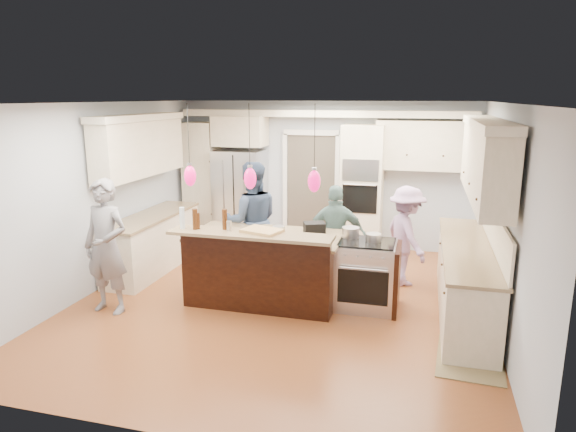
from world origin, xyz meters
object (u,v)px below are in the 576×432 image
kitchen_island (266,266)px  person_far_left (251,221)px  refrigerator (240,198)px  person_bar_end (106,247)px  island_range (368,275)px

kitchen_island → person_far_left: person_far_left is taller
refrigerator → person_bar_end: size_ratio=1.02×
kitchen_island → person_far_left: (-0.47, 0.78, 0.43)m
kitchen_island → island_range: bearing=3.1°
kitchen_island → person_bar_end: bearing=-153.9°
kitchen_island → person_far_left: bearing=121.0°
person_bar_end → island_range: bearing=23.4°
island_range → person_far_left: bearing=159.5°
person_bar_end → refrigerator: bearing=87.3°
person_far_left → island_range: bearing=135.6°
refrigerator → kitchen_island: bearing=-63.1°
refrigerator → island_range: size_ratio=1.96×
refrigerator → island_range: bearing=-42.6°
person_bar_end → person_far_left: (1.40, 1.69, 0.03)m
person_bar_end → person_far_left: person_far_left is taller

